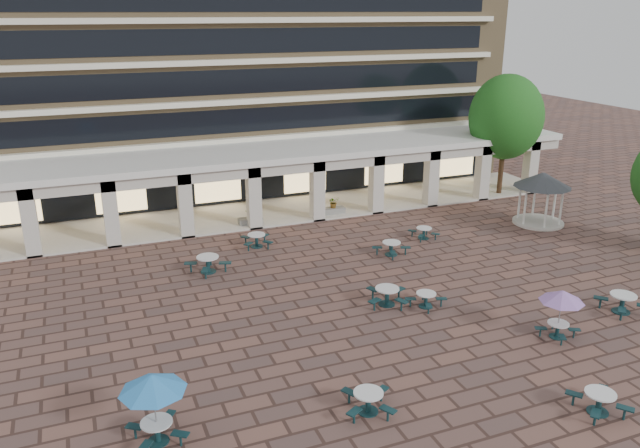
# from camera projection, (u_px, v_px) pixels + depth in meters

# --- Properties ---
(ground) EXTENTS (120.00, 120.00, 0.00)m
(ground) POSITION_uv_depth(u_px,v_px,m) (373.00, 304.00, 28.94)
(ground) COLOR brown
(ground) RESTS_ON ground
(apartment_building) EXTENTS (40.00, 15.50, 25.20)m
(apartment_building) POSITION_uv_depth(u_px,v_px,m) (228.00, 14.00, 47.20)
(apartment_building) COLOR #A1855A
(apartment_building) RESTS_ON ground
(retail_arcade) EXTENTS (42.00, 6.60, 4.40)m
(retail_arcade) POSITION_uv_depth(u_px,v_px,m) (274.00, 169.00, 40.96)
(retail_arcade) COLOR white
(retail_arcade) RESTS_ON ground
(picnic_table_1) EXTENTS (2.03, 2.03, 0.77)m
(picnic_table_1) POSITION_uv_depth(u_px,v_px,m) (368.00, 400.00, 21.00)
(picnic_table_1) COLOR #123136
(picnic_table_1) RESTS_ON ground
(picnic_table_2) EXTENTS (1.89, 1.89, 0.78)m
(picnic_table_2) POSITION_uv_depth(u_px,v_px,m) (599.00, 401.00, 20.97)
(picnic_table_2) COLOR #123136
(picnic_table_2) RESTS_ON ground
(picnic_table_3) EXTENTS (1.99, 1.99, 0.86)m
(picnic_table_3) POSITION_uv_depth(u_px,v_px,m) (622.00, 302.00, 27.98)
(picnic_table_3) COLOR #123136
(picnic_table_3) RESTS_ON ground
(picnic_table_4) EXTENTS (2.10, 2.10, 2.43)m
(picnic_table_4) POSITION_uv_depth(u_px,v_px,m) (153.00, 386.00, 19.01)
(picnic_table_4) COLOR #123136
(picnic_table_4) RESTS_ON ground
(picnic_table_5) EXTENTS (2.28, 2.28, 0.84)m
(picnic_table_5) POSITION_uv_depth(u_px,v_px,m) (387.00, 295.00, 28.70)
(picnic_table_5) COLOR #123136
(picnic_table_5) RESTS_ON ground
(picnic_table_6) EXTENTS (1.83, 1.83, 2.12)m
(picnic_table_6) POSITION_uv_depth(u_px,v_px,m) (562.00, 298.00, 25.40)
(picnic_table_6) COLOR #123136
(picnic_table_6) RESTS_ON ground
(picnic_table_7) EXTENTS (1.88, 1.88, 0.69)m
(picnic_table_7) POSITION_uv_depth(u_px,v_px,m) (426.00, 298.00, 28.52)
(picnic_table_7) COLOR #123136
(picnic_table_7) RESTS_ON ground
(picnic_table_8) EXTENTS (2.38, 2.38, 0.87)m
(picnic_table_8) POSITION_uv_depth(u_px,v_px,m) (208.00, 263.00, 32.28)
(picnic_table_8) COLOR #123136
(picnic_table_8) RESTS_ON ground
(picnic_table_10) EXTENTS (1.53, 1.53, 0.68)m
(picnic_table_10) POSITION_uv_depth(u_px,v_px,m) (424.00, 232.00, 37.06)
(picnic_table_10) COLOR #123136
(picnic_table_10) RESTS_ON ground
(picnic_table_12) EXTENTS (1.86, 1.86, 0.77)m
(picnic_table_12) POSITION_uv_depth(u_px,v_px,m) (257.00, 239.00, 35.76)
(picnic_table_12) COLOR #123136
(picnic_table_12) RESTS_ON ground
(picnic_table_13) EXTENTS (2.09, 2.09, 0.76)m
(picnic_table_13) POSITION_uv_depth(u_px,v_px,m) (391.00, 247.00, 34.57)
(picnic_table_13) COLOR #123136
(picnic_table_13) RESTS_ON ground
(gazebo) EXTENTS (3.56, 3.56, 3.31)m
(gazebo) POSITION_uv_depth(u_px,v_px,m) (542.00, 186.00, 39.05)
(gazebo) COLOR beige
(gazebo) RESTS_ON ground
(tree_east_c) EXTENTS (5.25, 5.25, 8.74)m
(tree_east_c) POSITION_uv_depth(u_px,v_px,m) (506.00, 117.00, 44.26)
(tree_east_c) COLOR #452D1B
(tree_east_c) RESTS_ON ground
(planter_left) EXTENTS (1.50, 0.63, 1.21)m
(planter_left) POSITION_uv_depth(u_px,v_px,m) (250.00, 218.00, 39.33)
(planter_left) COLOR gray
(planter_left) RESTS_ON ground
(planter_right) EXTENTS (1.50, 0.61, 1.27)m
(planter_right) POSITION_uv_depth(u_px,v_px,m) (334.00, 207.00, 41.32)
(planter_right) COLOR gray
(planter_right) RESTS_ON ground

